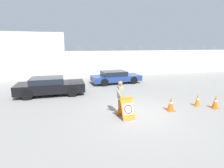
{
  "coord_description": "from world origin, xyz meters",
  "views": [
    {
      "loc": [
        -3.47,
        -7.86,
        3.44
      ],
      "look_at": [
        -0.7,
        2.23,
        1.11
      ],
      "focal_mm": 28.0,
      "sensor_mm": 36.0,
      "label": 1
    }
  ],
  "objects": [
    {
      "name": "building_block",
      "position": [
        -6.95,
        14.35,
        2.38
      ],
      "size": [
        7.24,
        5.07,
        4.76
      ],
      "color": "silver",
      "rests_on": "ground_plane"
    },
    {
      "name": "parked_car_front_coupe",
      "position": [
        -4.49,
        4.8,
        0.64
      ],
      "size": [
        4.58,
        2.05,
        1.25
      ],
      "rotation": [
        0.0,
        0.0,
        -0.01
      ],
      "color": "black",
      "rests_on": "ground_plane"
    },
    {
      "name": "parked_car_rear_sedan",
      "position": [
        1.03,
        7.3,
        0.58
      ],
      "size": [
        4.6,
        2.17,
        1.13
      ],
      "rotation": [
        0.0,
        0.0,
        0.08
      ],
      "color": "black",
      "rests_on": "ground_plane"
    },
    {
      "name": "perimeter_wall",
      "position": [
        -0.0,
        11.15,
        1.42
      ],
      "size": [
        36.0,
        0.3,
        3.29
      ],
      "color": "silver",
      "rests_on": "ground_plane"
    },
    {
      "name": "ground_plane",
      "position": [
        0.0,
        0.0,
        0.0
      ],
      "size": [
        90.0,
        90.0,
        0.0
      ],
      "primitive_type": "plane",
      "color": "gray"
    },
    {
      "name": "traffic_cone_near",
      "position": [
        3.83,
        0.07,
        0.36
      ],
      "size": [
        0.35,
        0.35,
        0.73
      ],
      "color": "orange",
      "rests_on": "ground_plane"
    },
    {
      "name": "traffic_cone_far",
      "position": [
        4.51,
        -0.5,
        0.37
      ],
      "size": [
        0.39,
        0.39,
        0.75
      ],
      "color": "orange",
      "rests_on": "ground_plane"
    },
    {
      "name": "security_guard",
      "position": [
        -0.86,
        0.12,
        0.95
      ],
      "size": [
        0.42,
        0.62,
        1.72
      ],
      "rotation": [
        0.0,
        0.0,
        -1.65
      ],
      "color": "#514C42",
      "rests_on": "ground_plane"
    },
    {
      "name": "traffic_cone_mid",
      "position": [
        1.9,
        -0.17,
        0.38
      ],
      "size": [
        0.43,
        0.43,
        0.77
      ],
      "color": "orange",
      "rests_on": "ground_plane"
    },
    {
      "name": "barricade_sign",
      "position": [
        -0.71,
        -0.44,
        0.5
      ],
      "size": [
        0.71,
        0.87,
        1.02
      ],
      "rotation": [
        0.0,
        0.0,
        0.11
      ],
      "color": "orange",
      "rests_on": "ground_plane"
    }
  ]
}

